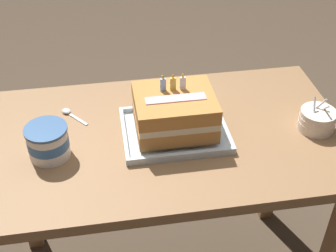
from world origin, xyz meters
The scene contains 6 objects.
dining_table centered at (0.00, 0.00, 0.65)m, with size 1.18×0.67×0.77m.
foil_tray centered at (0.04, 0.00, 0.78)m, with size 0.33×0.27×0.02m.
birthday_cake centered at (0.04, 0.00, 0.86)m, with size 0.24×0.21×0.17m.
bowl_stack centered at (0.49, -0.05, 0.81)m, with size 0.12×0.12×0.11m.
ice_cream_tub centered at (-0.34, -0.04, 0.82)m, with size 0.12×0.12×0.10m.
serving_spoon_near_tray centered at (-0.29, 0.16, 0.78)m, with size 0.09×0.11×0.01m.
Camera 1 is at (-0.16, -1.12, 1.68)m, focal length 49.18 mm.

